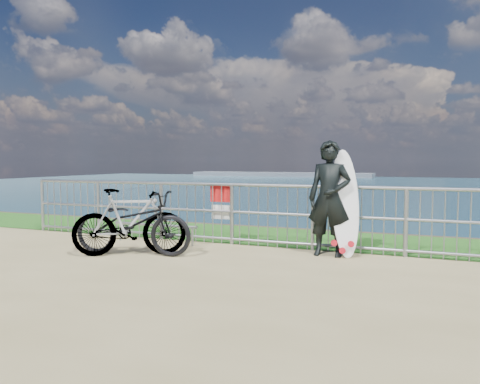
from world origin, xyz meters
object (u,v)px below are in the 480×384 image
at_px(surfer, 329,198).
at_px(bicycle_far, 129,222).
at_px(surfboard, 345,207).
at_px(bicycle_near, 133,223).

distance_m(surfer, bicycle_far, 3.25).
xyz_separation_m(surfer, bicycle_far, (-3.00, -1.19, -0.39)).
bearing_deg(bicycle_far, surfboard, -99.79).
xyz_separation_m(bicycle_near, bicycle_far, (-0.01, -0.08, 0.02)).
relative_size(surfboard, bicycle_near, 0.87).
bearing_deg(bicycle_far, surfer, -98.84).
height_order(surfer, bicycle_near, surfer).
height_order(surfboard, bicycle_near, surfboard).
bearing_deg(bicycle_near, bicycle_far, 162.59).
bearing_deg(bicycle_near, surfboard, -80.34).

